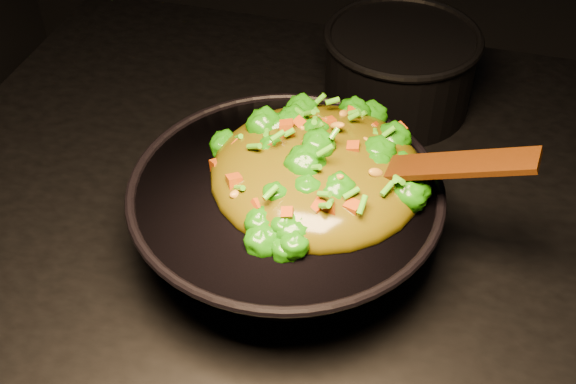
% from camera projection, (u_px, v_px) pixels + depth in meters
% --- Properties ---
extents(wok, '(0.36, 0.36, 0.10)m').
position_uv_depth(wok, '(286.00, 219.00, 0.85)').
color(wok, black).
rests_on(wok, stovetop).
extents(stir_fry, '(0.29, 0.29, 0.09)m').
position_uv_depth(stir_fry, '(318.00, 148.00, 0.80)').
color(stir_fry, '#1D7208').
rests_on(stir_fry, wok).
extents(spatula, '(0.25, 0.07, 0.10)m').
position_uv_depth(spatula, '(415.00, 167.00, 0.78)').
color(spatula, '#371403').
rests_on(spatula, wok).
extents(back_pot, '(0.24, 0.24, 0.12)m').
position_uv_depth(back_pot, '(399.00, 70.00, 1.06)').
color(back_pot, black).
rests_on(back_pot, stovetop).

